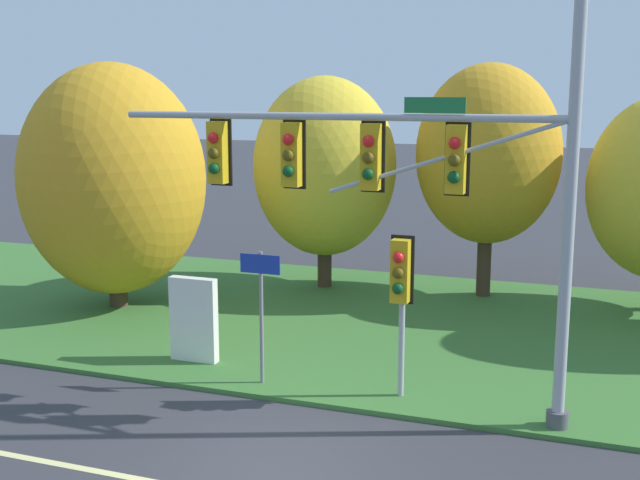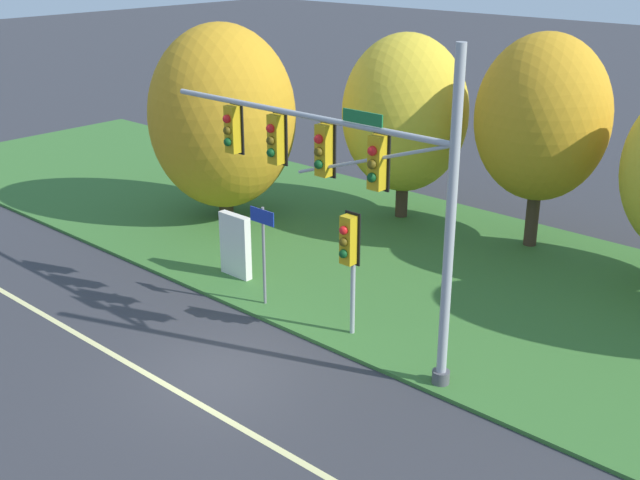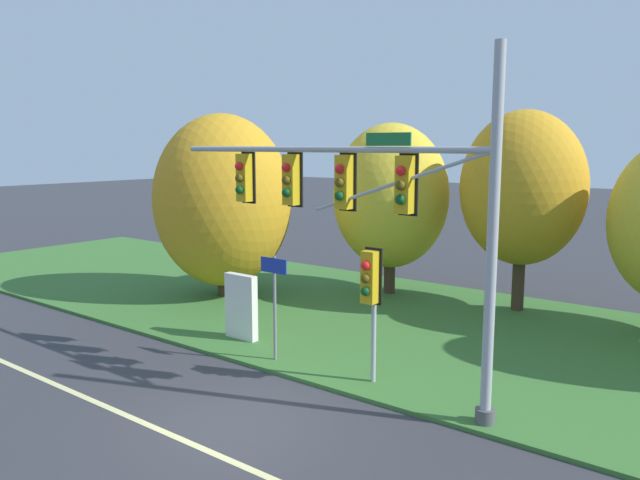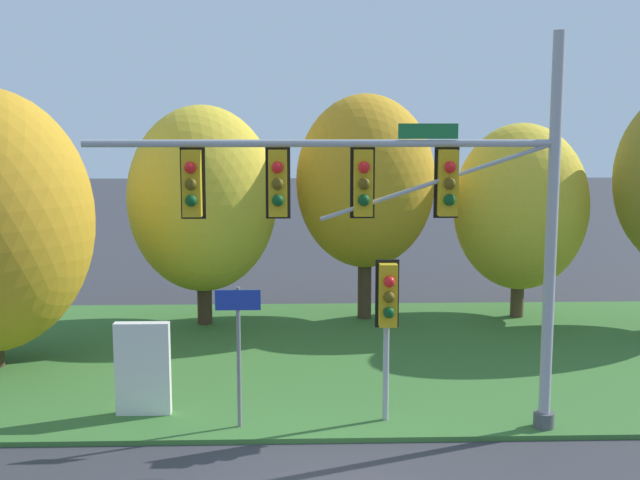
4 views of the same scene
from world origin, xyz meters
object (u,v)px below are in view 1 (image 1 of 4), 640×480
object	(u,v)px
route_sign_post	(261,298)
tree_behind_signpost	(488,155)
info_kiosk	(194,320)
tree_nearest_road	(113,180)
traffic_signal_mast	(404,177)
tree_left_of_mast	(325,167)
pedestrian_signal_near_kerb	(401,281)

from	to	relation	value
route_sign_post	tree_behind_signpost	distance (m)	9.70
info_kiosk	tree_nearest_road	bearing A→B (deg)	141.50
route_sign_post	tree_behind_signpost	world-z (taller)	tree_behind_signpost
tree_behind_signpost	info_kiosk	distance (m)	10.13
tree_nearest_road	info_kiosk	size ratio (longest dim) A/B	3.54
route_sign_post	info_kiosk	bearing A→B (deg)	158.97
info_kiosk	route_sign_post	bearing A→B (deg)	-21.03
traffic_signal_mast	tree_behind_signpost	xyz separation A→B (m)	(0.21, 9.08, -0.26)
route_sign_post	tree_nearest_road	bearing A→B (deg)	146.39
info_kiosk	tree_left_of_mast	bearing A→B (deg)	86.91
tree_nearest_road	route_sign_post	bearing A→B (deg)	-33.61
tree_nearest_road	tree_behind_signpost	world-z (taller)	tree_behind_signpost
traffic_signal_mast	info_kiosk	world-z (taller)	traffic_signal_mast
pedestrian_signal_near_kerb	tree_behind_signpost	xyz separation A→B (m)	(0.32, 8.73, 1.79)
route_sign_post	tree_behind_signpost	size ratio (longest dim) A/B	0.41
tree_nearest_road	tree_behind_signpost	xyz separation A→B (m)	(9.46, 4.69, 0.59)
traffic_signal_mast	tree_left_of_mast	distance (m)	9.71
traffic_signal_mast	info_kiosk	size ratio (longest dim) A/B	4.67
tree_behind_signpost	info_kiosk	xyz separation A→B (m)	(-5.19, -8.08, -3.21)
pedestrian_signal_near_kerb	info_kiosk	size ratio (longest dim) A/B	1.71
route_sign_post	tree_behind_signpost	xyz separation A→B (m)	(3.20, 8.85, 2.36)
traffic_signal_mast	tree_behind_signpost	world-z (taller)	traffic_signal_mast
traffic_signal_mast	info_kiosk	xyz separation A→B (m)	(-4.98, 0.99, -3.47)
tree_behind_signpost	tree_nearest_road	bearing A→B (deg)	-153.62
tree_behind_signpost	traffic_signal_mast	bearing A→B (deg)	-91.30
traffic_signal_mast	pedestrian_signal_near_kerb	xyz separation A→B (m)	(-0.12, 0.35, -2.05)
tree_behind_signpost	route_sign_post	bearing A→B (deg)	-109.88
pedestrian_signal_near_kerb	info_kiosk	bearing A→B (deg)	172.45
tree_behind_signpost	info_kiosk	world-z (taller)	tree_behind_signpost
tree_left_of_mast	tree_behind_signpost	size ratio (longest dim) A/B	0.95
pedestrian_signal_near_kerb	tree_behind_signpost	distance (m)	8.92
route_sign_post	info_kiosk	world-z (taller)	route_sign_post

